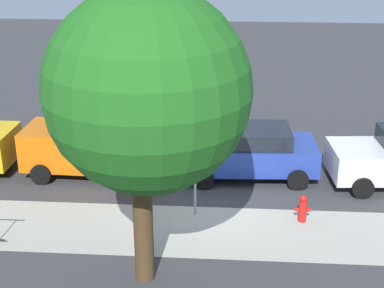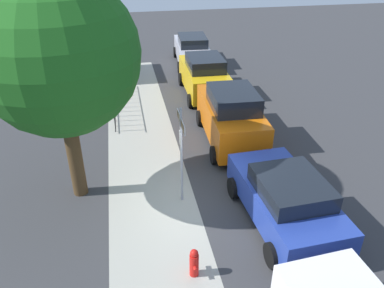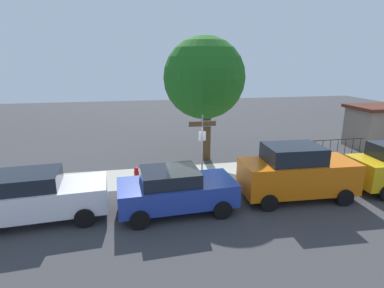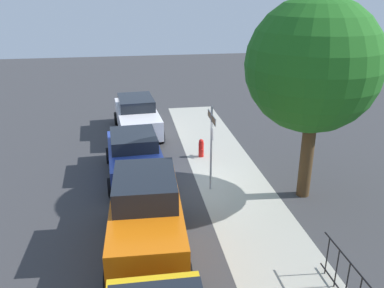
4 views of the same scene
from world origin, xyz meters
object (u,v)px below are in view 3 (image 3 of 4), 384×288
object	(u,v)px
fire_hydrant	(137,176)
utility_shed	(376,126)
shade_tree	(206,77)
car_white	(33,196)
car_blue	(176,190)
car_orange	(297,172)
street_sign	(202,137)

from	to	relation	value
fire_hydrant	utility_shed	bearing A→B (deg)	12.23
shade_tree	car_white	xyz separation A→B (m)	(-7.22, -5.42, -3.60)
car_blue	car_orange	xyz separation A→B (m)	(4.80, 0.18, 0.24)
shade_tree	car_white	size ratio (longest dim) A/B	1.36
street_sign	shade_tree	size ratio (longest dim) A/B	0.46
car_orange	street_sign	bearing A→B (deg)	145.57
car_white	fire_hydrant	world-z (taller)	car_white
car_orange	fire_hydrant	bearing A→B (deg)	159.21
street_sign	fire_hydrant	world-z (taller)	street_sign
car_orange	utility_shed	distance (m)	10.39
car_orange	utility_shed	xyz separation A→B (m)	(8.61, 5.81, 0.27)
street_sign	car_white	distance (m)	6.88
shade_tree	utility_shed	bearing A→B (deg)	1.66
street_sign	car_white	world-z (taller)	street_sign
car_blue	shade_tree	bearing A→B (deg)	63.92
car_blue	utility_shed	size ratio (longest dim) A/B	1.29
car_white	car_orange	distance (m)	9.61
car_blue	car_orange	world-z (taller)	car_orange
car_white	car_blue	xyz separation A→B (m)	(4.81, -0.26, -0.05)
shade_tree	car_blue	size ratio (longest dim) A/B	1.54
car_blue	fire_hydrant	xyz separation A→B (m)	(-1.35, 2.79, -0.44)
shade_tree	car_blue	distance (m)	7.16
utility_shed	car_orange	bearing A→B (deg)	-146.01
shade_tree	utility_shed	xyz separation A→B (m)	(11.00, 0.32, -3.14)
street_sign	car_orange	bearing A→B (deg)	-36.63
shade_tree	car_orange	bearing A→B (deg)	-66.51
street_sign	car_blue	xyz separation A→B (m)	(-1.56, -2.59, -1.21)
street_sign	utility_shed	world-z (taller)	street_sign
car_blue	car_white	bearing A→B (deg)	173.94
utility_shed	fire_hydrant	distance (m)	15.14
shade_tree	car_blue	xyz separation A→B (m)	(-2.41, -5.67, -3.65)
car_white	car_blue	bearing A→B (deg)	-7.36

